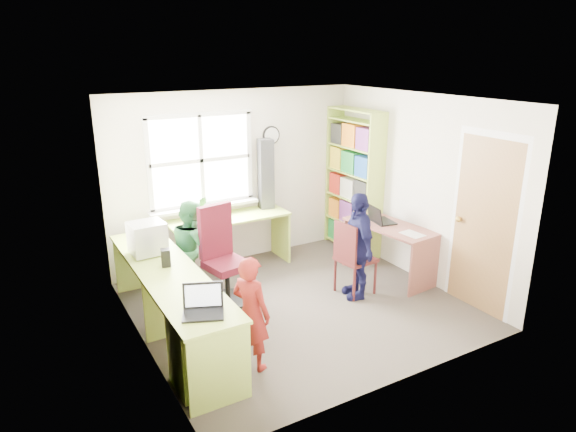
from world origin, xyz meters
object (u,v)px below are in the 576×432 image
object	(u,v)px
laptop_left	(203,306)
l_desk	(201,308)
bookshelf	(353,185)
person_green	(193,249)
laptop_right	(380,219)
swivel_chair	(223,261)
potted_plant	(201,208)
person_navy	(358,246)
right_desk	(390,239)
wooden_chair	(352,256)
cd_tower	(266,174)
crt_monitor	(147,238)
person_red	(251,313)

from	to	relation	value
laptop_left	l_desk	bearing A→B (deg)	95.17
bookshelf	person_green	bearing A→B (deg)	-173.58
bookshelf	laptop_left	size ratio (longest dim) A/B	4.87
laptop_left	laptop_right	world-z (taller)	laptop_left
l_desk	swivel_chair	distance (m)	1.05
potted_plant	person_navy	distance (m)	2.11
right_desk	swivel_chair	xyz separation A→B (m)	(-2.19, 0.43, -0.01)
potted_plant	person_green	size ratio (longest dim) A/B	0.27
laptop_right	potted_plant	xyz separation A→B (m)	(-2.05, 1.16, 0.15)
l_desk	swivel_chair	bearing A→B (deg)	54.97
wooden_chair	right_desk	bearing A→B (deg)	8.25
swivel_chair	cd_tower	xyz separation A→B (m)	(1.09, 0.96, 0.73)
bookshelf	laptop_right	distance (m)	0.94
right_desk	person_navy	distance (m)	0.78
laptop_left	person_green	bearing A→B (deg)	95.87
crt_monitor	person_red	world-z (taller)	person_red
cd_tower	person_red	bearing A→B (deg)	-112.33
swivel_chair	person_red	xyz separation A→B (m)	(-0.30, -1.39, 0.06)
bookshelf	l_desk	bearing A→B (deg)	-153.57
laptop_right	cd_tower	bearing A→B (deg)	49.01
laptop_left	cd_tower	xyz separation A→B (m)	(1.89, 2.44, 0.43)
l_desk	potted_plant	world-z (taller)	potted_plant
bookshelf	crt_monitor	world-z (taller)	bookshelf
crt_monitor	laptop_right	size ratio (longest dim) A/B	1.01
swivel_chair	laptop_left	bearing A→B (deg)	-129.37
swivel_chair	crt_monitor	bearing A→B (deg)	163.70
bookshelf	person_red	size ratio (longest dim) A/B	1.86
l_desk	bookshelf	xyz separation A→B (m)	(2.96, 1.47, 0.55)
swivel_chair	potted_plant	world-z (taller)	swivel_chair
potted_plant	person_green	distance (m)	0.73
wooden_chair	laptop_left	size ratio (longest dim) A/B	2.18
l_desk	crt_monitor	xyz separation A→B (m)	(-0.24, 0.94, 0.48)
swivel_chair	laptop_left	distance (m)	1.70
bookshelf	swivel_chair	xyz separation A→B (m)	(-2.36, -0.61, -0.50)
crt_monitor	cd_tower	world-z (taller)	cd_tower
l_desk	person_navy	distance (m)	2.08
potted_plant	laptop_left	bearing A→B (deg)	-110.40
right_desk	wooden_chair	world-z (taller)	wooden_chair
laptop_left	laptop_right	distance (m)	3.17
potted_plant	person_red	xyz separation A→B (m)	(-0.39, -2.28, -0.35)
laptop_left	person_green	xyz separation A→B (m)	(0.54, 1.79, -0.20)
wooden_chair	laptop_right	xyz separation A→B (m)	(0.71, 0.35, 0.26)
right_desk	laptop_right	bearing A→B (deg)	101.53
person_green	potted_plant	bearing A→B (deg)	-26.81
swivel_chair	person_green	world-z (taller)	person_green
right_desk	person_red	bearing A→B (deg)	-165.12
person_navy	swivel_chair	bearing A→B (deg)	-98.12
swivel_chair	cd_tower	world-z (taller)	cd_tower
person_navy	laptop_right	bearing A→B (deg)	139.20
laptop_right	person_green	xyz separation A→B (m)	(-2.39, 0.59, -0.16)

